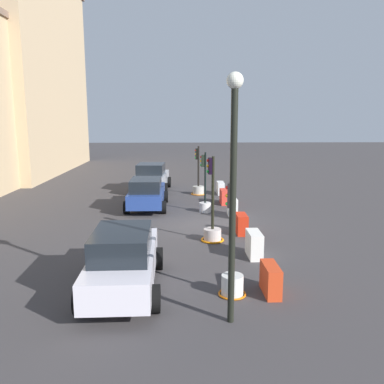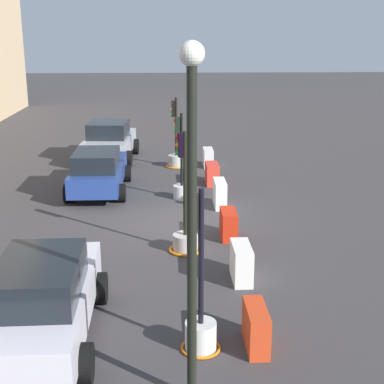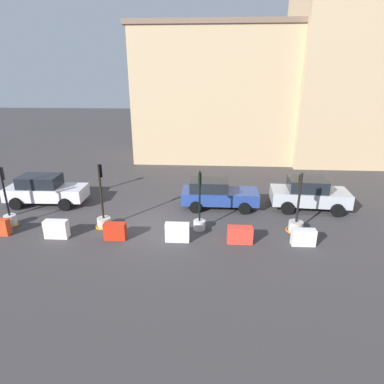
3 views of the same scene
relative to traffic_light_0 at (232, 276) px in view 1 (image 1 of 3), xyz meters
name	(u,v)px [view 1 (image 1 of 3)]	position (x,y,z in m)	size (l,w,h in m)	color
ground_plane	(205,224)	(7.20, 0.28, -0.53)	(120.00, 120.00, 0.00)	#3B3839
traffic_light_0	(232,276)	(0.00, 0.00, 0.00)	(0.75, 0.75, 3.12)	silver
traffic_light_1	(212,228)	(4.79, 0.14, -0.02)	(0.89, 0.89, 3.25)	#BCAEA8
traffic_light_2	(205,200)	(9.59, 0.13, 0.06)	(0.59, 0.59, 3.00)	beige
traffic_light_3	(198,187)	(14.29, 0.23, -0.09)	(0.92, 0.92, 2.97)	#AEACA3
construction_barrier_0	(271,279)	(0.04, -1.04, -0.13)	(1.06, 0.39, 0.80)	red
construction_barrier_1	(254,244)	(2.95, -1.13, -0.10)	(1.09, 0.44, 0.87)	white
construction_barrier_2	(241,224)	(5.73, -1.12, -0.13)	(1.00, 0.43, 0.80)	red
construction_barrier_3	(232,207)	(8.63, -1.13, -0.08)	(1.10, 0.38, 0.89)	white
construction_barrier_4	(225,197)	(11.48, -1.09, -0.14)	(1.14, 0.49, 0.78)	red
construction_barrier_5	(220,188)	(14.29, -1.14, -0.15)	(1.05, 0.41, 0.77)	silver
car_white_van	(124,259)	(0.42, 2.91, 0.34)	(4.58, 2.12, 1.74)	silver
car_blue_estate	(147,193)	(10.47, 3.09, 0.29)	(4.33, 2.10, 1.63)	navy
car_silver_hatchback	(151,177)	(15.64, 3.21, 0.36)	(4.33, 2.47, 1.78)	#AEB2BA
building_corner_block	(14,72)	(25.58, 15.40, 7.96)	(18.29, 8.49, 16.96)	tan
street_lamp_post	(233,176)	(-1.41, 0.22, 2.88)	(0.36, 0.36, 5.59)	black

